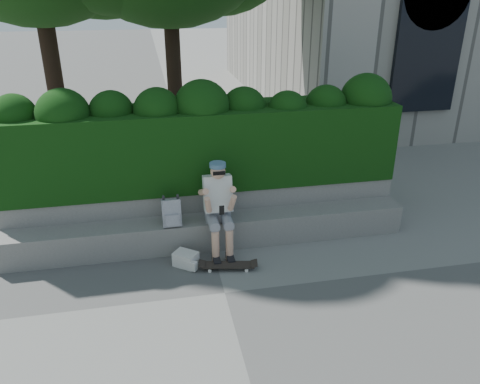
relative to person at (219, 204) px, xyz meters
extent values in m
plane|color=slate|center=(-0.10, -1.07, -0.75)|extent=(80.00, 80.00, 0.00)
cube|color=gray|center=(-0.10, 0.18, -0.53)|extent=(6.00, 0.45, 0.45)
cube|color=gray|center=(-0.10, 0.66, -0.38)|extent=(6.00, 0.50, 0.75)
cube|color=black|center=(-0.10, 0.88, 0.60)|extent=(6.00, 1.00, 1.20)
cylinder|color=black|center=(-0.24, 4.68, 0.81)|extent=(0.33, 0.33, 3.12)
cylinder|color=black|center=(-2.80, 4.78, 0.75)|extent=(0.36, 0.36, 3.01)
cube|color=gray|center=(0.00, 0.13, -0.19)|extent=(0.36, 0.26, 0.22)
cube|color=silver|center=(0.00, 0.06, 0.15)|extent=(0.40, 0.32, 0.55)
sphere|color=tan|center=(0.00, -0.01, 0.51)|extent=(0.21, 0.21, 0.21)
cylinder|color=#476882|center=(0.00, 0.01, 0.60)|extent=(0.23, 0.23, 0.06)
cube|color=black|center=(0.00, -0.29, 0.05)|extent=(0.07, 0.02, 0.13)
cylinder|color=tan|center=(-0.10, -0.31, -0.51)|extent=(0.11, 0.11, 0.47)
cylinder|color=tan|center=(0.10, -0.31, -0.51)|extent=(0.11, 0.11, 0.47)
cube|color=black|center=(-0.10, -0.37, -0.70)|extent=(0.10, 0.26, 0.10)
cube|color=black|center=(0.10, -0.37, -0.70)|extent=(0.10, 0.26, 0.10)
cube|color=black|center=(0.04, -0.53, -0.68)|extent=(0.74, 0.31, 0.02)
cylinder|color=silver|center=(-0.22, -0.56, -0.73)|extent=(0.05, 0.04, 0.05)
cylinder|color=silver|center=(-0.20, -0.41, -0.73)|extent=(0.05, 0.04, 0.05)
cylinder|color=silver|center=(0.27, -0.66, -0.73)|extent=(0.05, 0.04, 0.05)
cylinder|color=silver|center=(0.30, -0.50, -0.73)|extent=(0.05, 0.04, 0.05)
cube|color=#BDBCC2|center=(-0.67, 0.08, -0.11)|extent=(0.27, 0.14, 0.39)
cube|color=silver|center=(-0.53, -0.32, -0.65)|extent=(0.39, 0.37, 0.20)
camera|label=1|loc=(-0.88, -5.97, 2.87)|focal=35.00mm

